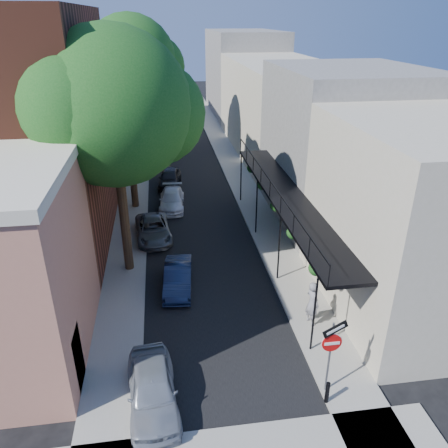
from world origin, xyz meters
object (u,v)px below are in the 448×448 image
object	(u,v)px
bollard	(327,392)
parked_car_c	(153,229)
oak_far	(137,63)
oak_mid	(132,98)
parked_car_f	(160,155)
oak_near	(123,110)
parked_car_d	(172,200)
parked_car_b	(178,277)
parked_car_a	(152,389)
sign_post	(332,345)
pedestrian	(312,303)
parked_car_e	(170,178)

from	to	relation	value
bollard	parked_car_c	world-z (taller)	parked_car_c
oak_far	oak_mid	bearing A→B (deg)	-90.41
oak_mid	parked_car_f	bearing A→B (deg)	81.73
oak_near	parked_car_d	size ratio (longest dim) A/B	2.92
bollard	parked_car_d	size ratio (longest dim) A/B	0.20
oak_far	parked_car_c	size ratio (longest dim) A/B	2.93
bollard	oak_far	xyz separation A→B (m)	(-6.35, 26.77, 7.74)
oak_near	oak_mid	size ratio (longest dim) A/B	1.12
parked_car_b	oak_near	bearing A→B (deg)	135.22
parked_car_a	parked_car_d	world-z (taller)	parked_car_a
sign_post	parked_car_b	xyz separation A→B (m)	(-4.61, 7.03, -1.45)
parked_car_b	pedestrian	distance (m)	6.33
sign_post	parked_car_d	bearing A→B (deg)	105.32
oak_near	parked_car_b	world-z (taller)	oak_near
parked_car_e	pedestrian	size ratio (longest dim) A/B	1.94
oak_mid	bollard	bearing A→B (deg)	-70.10
oak_mid	parked_car_c	size ratio (longest dim) A/B	2.51
parked_car_a	parked_car_b	distance (m)	6.80
parked_car_d	parked_car_e	world-z (taller)	parked_car_e
parked_car_b	pedestrian	xyz separation A→B (m)	(5.25, -3.50, 0.51)
sign_post	oak_mid	xyz separation A→B (m)	(-6.58, 17.26, 5.02)
parked_car_d	parked_car_f	distance (m)	10.13
parked_car_a	parked_car_c	bearing A→B (deg)	85.47
parked_car_b	pedestrian	bearing A→B (deg)	-28.72
bollard	oak_far	size ratio (longest dim) A/B	0.07
parked_car_b	pedestrian	size ratio (longest dim) A/B	1.81
parked_car_a	parked_car_b	xyz separation A→B (m)	(1.14, 6.70, -0.08)
bollard	parked_car_f	bearing A→B (deg)	100.49
oak_far	parked_car_e	size ratio (longest dim) A/B	3.14
oak_near	pedestrian	distance (m)	11.42
sign_post	oak_far	world-z (taller)	oak_far
sign_post	pedestrian	distance (m)	3.71
bollard	parked_car_f	distance (m)	27.68
parked_car_a	sign_post	bearing A→B (deg)	-7.77
oak_mid	oak_far	distance (m)	9.12
parked_car_c	parked_car_f	world-z (taller)	parked_car_f
oak_near	parked_car_a	distance (m)	11.53
pedestrian	bollard	bearing A→B (deg)	153.30
oak_mid	parked_car_c	distance (m)	8.18
parked_car_b	parked_car_e	xyz separation A→B (m)	(0.06, 13.75, 0.06)
bollard	parked_car_e	xyz separation A→B (m)	(-4.40, 21.25, 0.12)
parked_car_b	parked_car_d	bearing A→B (deg)	94.64
oak_mid	parked_car_a	xyz separation A→B (m)	(0.82, -16.93, -6.39)
oak_mid	pedestrian	distance (m)	16.61
parked_car_c	parked_car_f	bearing A→B (deg)	82.85
oak_far	pedestrian	size ratio (longest dim) A/B	6.09
oak_near	oak_mid	world-z (taller)	oak_near
parked_car_a	pedestrian	xyz separation A→B (m)	(6.40, 3.20, 0.43)
parked_car_c	bollard	bearing A→B (deg)	-71.32
oak_mid	parked_car_b	size ratio (longest dim) A/B	2.89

